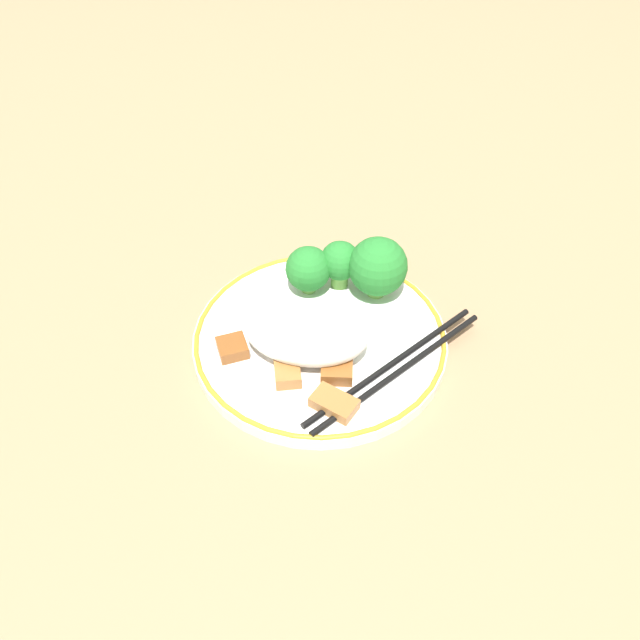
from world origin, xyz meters
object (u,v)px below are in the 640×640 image
object	(u,v)px
broccoli_back_left	(378,267)
chopsticks	(396,368)
broccoli_back_center	(340,262)
broccoli_back_right	(308,269)
plate	(320,338)

from	to	relation	value
broccoli_back_left	chopsticks	distance (m)	0.11
broccoli_back_center	broccoli_back_right	xyz separation A→B (m)	(0.03, 0.01, -0.00)
plate	broccoli_back_left	bearing A→B (deg)	-123.24
plate	broccoli_back_right	xyz separation A→B (m)	(0.02, -0.06, 0.03)
broccoli_back_center	broccoli_back_right	world-z (taller)	broccoli_back_center
plate	chopsticks	bearing A→B (deg)	158.02
broccoli_back_right	chopsticks	distance (m)	0.14
broccoli_back_right	chopsticks	bearing A→B (deg)	137.26
plate	chopsticks	world-z (taller)	chopsticks
broccoli_back_center	chopsticks	bearing A→B (deg)	123.39
broccoli_back_center	plate	bearing A→B (deg)	85.00
plate	broccoli_back_right	size ratio (longest dim) A/B	4.75
broccoli_back_center	broccoli_back_right	distance (m)	0.03
broccoli_back_center	chopsticks	size ratio (longest dim) A/B	0.30
broccoli_back_left	broccoli_back_right	world-z (taller)	broccoli_back_left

